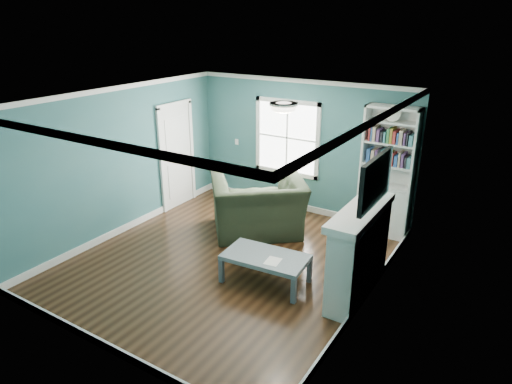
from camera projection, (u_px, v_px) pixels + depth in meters
The scene contains 13 objects.
floor at pixel (228, 260), 7.34m from camera, with size 5.00×5.00×0.00m, color black.
room_walls at pixel (226, 167), 6.77m from camera, with size 5.00×5.00×5.00m.
trim at pixel (226, 189), 6.89m from camera, with size 4.50×5.00×2.60m.
window at pixel (287, 138), 8.93m from camera, with size 1.40×0.06×1.50m.
bookshelf at pixel (386, 185), 7.95m from camera, with size 0.90×0.35×2.31m.
fireplace at pixel (360, 254), 6.24m from camera, with size 0.44×1.58×1.30m.
tv at pixel (376, 180), 5.79m from camera, with size 0.06×1.10×0.65m, color black.
door at pixel (177, 155), 9.16m from camera, with size 0.12×0.98×2.17m.
ceiling_fixture at pixel (284, 107), 6.05m from camera, with size 0.38×0.38×0.15m.
light_switch at pixel (237, 142), 9.61m from camera, with size 0.08×0.01×0.12m, color white.
recliner at pixel (258, 197), 8.06m from camera, with size 1.58×1.03×1.38m, color black.
coffee_table at pixel (266, 259), 6.61m from camera, with size 1.26×0.76×0.44m.
paper_sheet at pixel (273, 261), 6.43m from camera, with size 0.20×0.25×0.00m, color white.
Camera 1 is at (3.80, -5.23, 3.67)m, focal length 32.00 mm.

